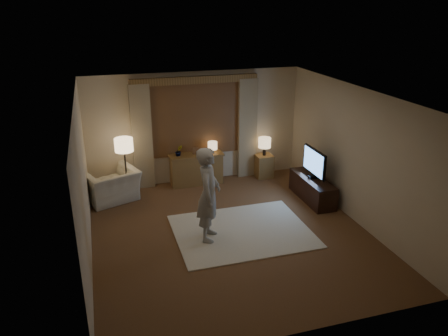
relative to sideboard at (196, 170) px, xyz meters
name	(u,v)px	position (x,y,z in m)	size (l,w,h in m)	color
room	(223,158)	(0.06, -2.00, 0.98)	(5.04, 5.54, 2.64)	brown
rug	(242,231)	(0.28, -2.49, -0.34)	(2.50, 2.00, 0.02)	#F4EBCD
sideboard	(196,170)	(0.00, 0.00, 0.00)	(1.20, 0.40, 0.70)	brown
picture_frame	(196,152)	(0.00, 0.00, 0.45)	(0.16, 0.02, 0.20)	brown
plant	(179,151)	(-0.40, 0.00, 0.50)	(0.17, 0.13, 0.30)	#999999
table_lamp_sideboard	(213,146)	(0.40, 0.00, 0.55)	(0.22, 0.22, 0.30)	black
floor_lamp	(124,148)	(-1.63, -0.28, 0.78)	(0.39, 0.39, 1.35)	black
armchair	(111,186)	(-1.97, -0.37, 0.00)	(1.07, 0.93, 0.69)	beige
side_table	(264,166)	(1.68, -0.05, -0.07)	(0.40, 0.40, 0.56)	brown
table_lamp_side	(265,143)	(1.68, -0.05, 0.52)	(0.30, 0.30, 0.44)	black
tv_stand	(312,189)	(2.21, -1.58, -0.10)	(0.45, 1.40, 0.50)	black
tv	(314,163)	(2.20, -1.58, 0.51)	(0.22, 0.90, 0.65)	black
person	(209,194)	(-0.37, -2.56, 0.53)	(0.63, 0.41, 1.73)	#9C9890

